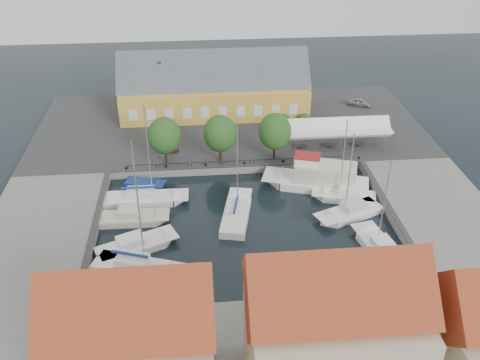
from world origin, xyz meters
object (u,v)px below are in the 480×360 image
Objects in this scene: west_boat_d at (137,269)px; east_boat_a at (345,197)px; trawler at (320,180)px; east_boat_c at (381,251)px; west_boat_b at (133,219)px; center_sailboat at (236,215)px; launch_sw at (123,293)px; tent_canopy at (338,129)px; car_red at (169,144)px; west_boat_a at (145,199)px; launch_nw at (145,184)px; warehouse at (210,90)px; west_boat_c at (135,247)px; car_silver at (360,102)px; east_boat_b at (350,213)px.

east_boat_a is at bearing 24.56° from west_boat_d.
trawler is 13.73m from east_boat_c.
west_boat_b reaches higher than trawler.
center_sailboat is at bearing 151.72° from east_boat_c.
east_boat_a is 2.09× the size of launch_sw.
car_red is (-22.74, 1.66, -2.06)m from tent_canopy.
west_boat_b is 2.05× the size of launch_sw.
launch_nw is at bearing 93.85° from west_boat_a.
center_sailboat reaches higher than west_boat_b.
center_sailboat is 2.42× the size of launch_sw.
warehouse is 5.52× the size of launch_sw.
warehouse is 22.41m from launch_nw.
west_boat_b is (-22.24, -5.29, -0.76)m from trawler.
east_boat_a is at bearing 17.03° from west_boat_c.
west_boat_b is at bearing 90.15° from launch_sw.
west_boat_d is (-24.72, -0.55, 0.01)m from east_boat_c.
center_sailboat is (1.69, -28.00, -4.06)m from warehouse.
car_silver is 43.21m from west_boat_b.
car_silver is 0.27× the size of trawler.
car_red is at bearing 83.68° from west_boat_d.
warehouse reaches higher than car_silver.
center_sailboat is (-14.91, -14.14, -3.32)m from tent_canopy.
west_boat_a is 12.44m from west_boat_d.
tent_canopy is 2.71× the size of launch_sw.
car_red is 27.51m from launch_sw.
tent_canopy is 22.07m from east_boat_c.
east_boat_b is (-2.03, -14.90, -3.42)m from tent_canopy.
car_red reaches higher than launch_nw.
car_silver is (23.61, -0.35, -2.81)m from warehouse.
west_boat_c is 2.16× the size of launch_nw.
trawler is 1.04× the size of west_boat_a.
tent_canopy is at bearing 21.28° from west_boat_a.
east_boat_b is at bearing -97.75° from tent_canopy.
car_red is at bearing 69.47° from launch_nw.
west_boat_d is 16.18m from launch_nw.
tent_canopy is 9.88m from trawler.
car_silver is at bearing 51.59° from center_sailboat.
warehouse is 2.28× the size of center_sailboat.
car_silver is at bearing 62.56° from tent_canopy.
center_sailboat is 1.18× the size of west_boat_b.
launch_sw is at bearing -93.56° from west_boat_a.
launch_nw is at bearing 84.37° from west_boat_b.
car_red is at bearing 147.93° from east_boat_a.
west_boat_b is 1.98× the size of launch_nw.
trawler is 22.87m from west_boat_b.
tent_canopy is at bearing 43.49° from center_sailboat.
east_boat_c is at bearing 1.28° from west_boat_d.
east_boat_c is 25.30m from west_boat_c.
west_boat_c reaches higher than east_boat_a.
tent_canopy is at bearing 63.89° from trawler.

